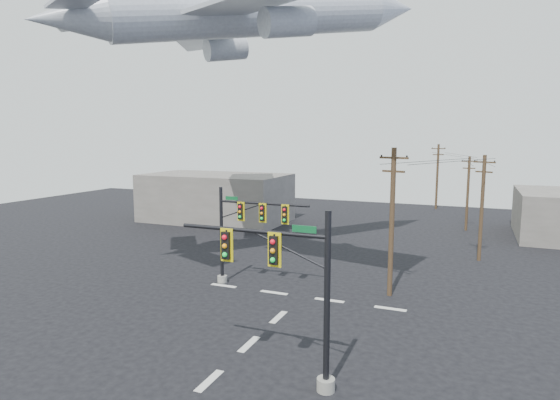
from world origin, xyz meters
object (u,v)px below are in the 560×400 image
at_px(signal_mast_near, 293,293).
at_px(signal_mast_far, 242,231).
at_px(airliner, 255,14).
at_px(utility_pole_c, 468,192).
at_px(utility_pole_b, 482,206).
at_px(utility_pole_d, 437,175).
at_px(utility_pole_a, 392,220).

xyz_separation_m(signal_mast_near, signal_mast_far, (-8.31, 11.45, -0.14)).
relative_size(signal_mast_far, airliner, 0.25).
height_order(signal_mast_far, utility_pole_c, utility_pole_c).
bearing_deg(utility_pole_b, airliner, -127.83).
distance_m(signal_mast_near, utility_pole_c, 39.85).
bearing_deg(airliner, utility_pole_c, 5.02).
bearing_deg(utility_pole_d, utility_pole_c, -83.17).
bearing_deg(signal_mast_far, utility_pole_a, 10.59).
relative_size(utility_pole_d, airliner, 0.34).
bearing_deg(utility_pole_c, utility_pole_b, -86.28).
relative_size(utility_pole_a, utility_pole_d, 1.04).
distance_m(signal_mast_far, utility_pole_a, 10.54).
height_order(signal_mast_far, utility_pole_a, utility_pole_a).
height_order(signal_mast_near, signal_mast_far, signal_mast_near).
xyz_separation_m(utility_pole_c, airliner, (-15.76, -23.20, 15.68)).
xyz_separation_m(signal_mast_far, airliner, (-1.04, 4.68, 16.11)).
bearing_deg(signal_mast_far, airliner, 102.52).
bearing_deg(utility_pole_c, utility_pole_d, 104.26).
xyz_separation_m(utility_pole_c, utility_pole_d, (-4.45, 15.58, 0.58)).
bearing_deg(utility_pole_b, utility_pole_c, 118.64).
relative_size(signal_mast_near, utility_pole_b, 0.85).
bearing_deg(utility_pole_a, utility_pole_c, 96.71).
xyz_separation_m(signal_mast_near, airliner, (-9.35, 16.13, 15.97)).
bearing_deg(utility_pole_a, airliner, -177.28).
xyz_separation_m(signal_mast_far, utility_pole_b, (16.02, 14.11, 0.78)).
relative_size(signal_mast_far, utility_pole_d, 0.74).
bearing_deg(utility_pole_b, utility_pole_d, 124.32).
distance_m(utility_pole_b, airliner, 24.80).
distance_m(utility_pole_a, utility_pole_c, 26.34).
bearing_deg(signal_mast_near, utility_pole_c, 80.75).
xyz_separation_m(signal_mast_near, utility_pole_a, (1.98, 13.37, 1.08)).
distance_m(signal_mast_near, utility_pole_d, 54.95).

